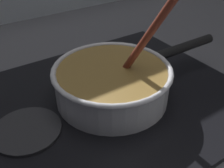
% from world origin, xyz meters
% --- Properties ---
extents(ground, '(2.40, 1.60, 0.04)m').
position_xyz_m(ground, '(0.00, 0.00, -0.02)').
color(ground, '#4C4C51').
extents(hob_plate, '(0.56, 0.48, 0.01)m').
position_xyz_m(hob_plate, '(-0.01, 0.20, 0.01)').
color(hob_plate, black).
rests_on(hob_plate, ground).
extents(burner_ring, '(0.18, 0.18, 0.01)m').
position_xyz_m(burner_ring, '(-0.01, 0.20, 0.02)').
color(burner_ring, '#592D0C').
rests_on(burner_ring, hob_plate).
extents(spare_burner, '(0.13, 0.13, 0.01)m').
position_xyz_m(spare_burner, '(-0.20, 0.20, 0.01)').
color(spare_burner, '#262628').
rests_on(spare_burner, hob_plate).
extents(cooking_pan, '(0.42, 0.25, 0.26)m').
position_xyz_m(cooking_pan, '(-0.01, 0.20, 0.05)').
color(cooking_pan, silver).
rests_on(cooking_pan, hob_plate).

